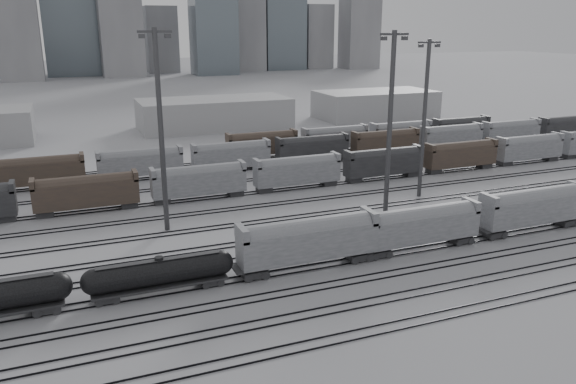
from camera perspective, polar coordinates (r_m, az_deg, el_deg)
name	(u,v)px	position (r m, az deg, el deg)	size (l,w,h in m)	color
ground	(340,267)	(65.85, 5.28, -7.56)	(900.00, 900.00, 0.00)	#AAAAAF
tracks	(285,220)	(80.66, -0.35, -2.82)	(220.00, 71.50, 0.16)	black
tank_car_b	(160,273)	(60.10, -12.88, -8.04)	(15.65, 2.61, 3.87)	black
hopper_car_a	(308,239)	(63.85, 2.08, -4.76)	(16.45, 3.27, 5.88)	black
hopper_car_b	(422,224)	(71.19, 13.47, -3.17)	(15.23, 3.02, 5.44)	black
hopper_car_c	(533,206)	(82.31, 23.65, -1.31)	(16.09, 3.20, 5.75)	black
light_mast_b	(161,127)	(75.10, -12.81, 6.41)	(4.26, 0.68, 26.66)	#3C3D3F
light_mast_c	(390,124)	(78.52, 10.31, 6.84)	(4.21, 0.67, 26.29)	#3C3D3F
light_mast_d	(424,116)	(91.59, 13.69, 7.53)	(3.99, 0.64, 24.91)	#3C3D3F
bg_string_near	(297,173)	(95.61, 0.94, 1.98)	(151.00, 3.00, 5.60)	gray
bg_string_mid	(312,150)	(113.77, 2.48, 4.33)	(151.00, 3.00, 5.60)	black
bg_string_far	(368,137)	(128.61, 8.17, 5.60)	(66.00, 3.00, 5.60)	#47392D
warehouse_mid	(214,113)	(154.78, -7.48, 7.91)	(40.00, 18.00, 8.00)	#99999B
warehouse_right	(375,104)	(173.88, 8.86, 8.79)	(35.00, 18.00, 8.00)	#99999B
skyline	(128,11)	(335.68, -15.90, 17.28)	(316.00, 22.40, 95.00)	#939396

